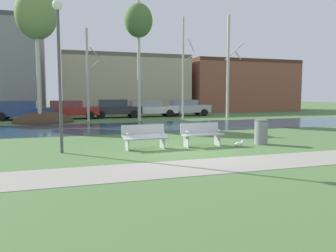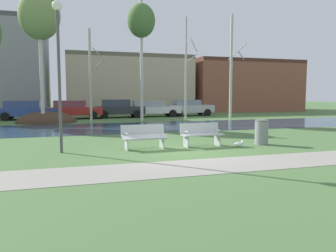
# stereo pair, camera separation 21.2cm
# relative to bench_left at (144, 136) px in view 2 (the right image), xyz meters

# --- Properties ---
(ground_plane) EXTENTS (120.00, 120.00, 0.00)m
(ground_plane) POSITION_rel_bench_left_xyz_m (1.11, 9.03, -0.47)
(ground_plane) COLOR #4C703D
(paved_path_strip) EXTENTS (60.00, 1.86, 0.01)m
(paved_path_strip) POSITION_rel_bench_left_xyz_m (1.11, -3.26, -0.47)
(paved_path_strip) COLOR gray
(paved_path_strip) RESTS_ON ground
(river_band) EXTENTS (80.00, 6.49, 0.01)m
(river_band) POSITION_rel_bench_left_xyz_m (1.11, 7.79, -0.47)
(river_band) COLOR #284256
(river_band) RESTS_ON ground
(soil_mound) EXTENTS (4.04, 3.52, 1.55)m
(soil_mound) POSITION_rel_bench_left_xyz_m (-4.01, 12.84, -0.47)
(soil_mound) COLOR #423021
(soil_mound) RESTS_ON ground
(bench_left) EXTENTS (1.63, 0.65, 0.87)m
(bench_left) POSITION_rel_bench_left_xyz_m (0.00, 0.00, 0.00)
(bench_left) COLOR #B2B5B7
(bench_left) RESTS_ON ground
(bench_right) EXTENTS (1.63, 0.65, 0.87)m
(bench_right) POSITION_rel_bench_left_xyz_m (2.22, 0.00, 0.00)
(bench_right) COLOR #B2B5B7
(bench_right) RESTS_ON ground
(trash_bin) EXTENTS (0.54, 0.54, 0.97)m
(trash_bin) POSITION_rel_bench_left_xyz_m (4.62, -0.30, 0.03)
(trash_bin) COLOR gray
(trash_bin) RESTS_ON ground
(seagull) EXTENTS (0.43, 0.16, 0.26)m
(seagull) POSITION_rel_bench_left_xyz_m (3.42, -0.71, -0.34)
(seagull) COLOR white
(seagull) RESTS_ON ground
(streetlamp) EXTENTS (0.32, 0.32, 4.97)m
(streetlamp) POSITION_rel_bench_left_xyz_m (-2.82, 0.10, 2.88)
(streetlamp) COLOR #4C4C51
(streetlamp) RESTS_ON ground
(birch_left) EXTENTS (2.64, 2.64, 9.10)m
(birch_left) POSITION_rel_bench_left_xyz_m (-4.19, 12.06, 6.57)
(birch_left) COLOR beige
(birch_left) RESTS_ON ground
(birch_center_left) EXTENTS (1.36, 2.20, 6.52)m
(birch_center_left) POSITION_rel_bench_left_xyz_m (-0.98, 12.44, 2.85)
(birch_center_left) COLOR #BCB7A8
(birch_center_left) RESTS_ON ground
(birch_center) EXTENTS (2.02, 2.02, 9.29)m
(birch_center) POSITION_rel_bench_left_xyz_m (2.64, 12.26, 6.65)
(birch_center) COLOR beige
(birch_center) RESTS_ON ground
(birch_center_right) EXTENTS (1.05, 1.86, 7.93)m
(birch_center_right) POSITION_rel_bench_left_xyz_m (6.38, 13.01, 3.55)
(birch_center_right) COLOR beige
(birch_center_right) RESTS_ON ground
(birch_right) EXTENTS (1.49, 2.47, 8.38)m
(birch_right) POSITION_rel_bench_left_xyz_m (10.29, 12.92, 3.78)
(birch_right) COLOR beige
(birch_right) RESTS_ON ground
(parked_van_nearest_blue) EXTENTS (4.59, 2.23, 1.46)m
(parked_van_nearest_blue) POSITION_rel_bench_left_xyz_m (-5.64, 16.06, 0.30)
(parked_van_nearest_blue) COLOR #2D4793
(parked_van_nearest_blue) RESTS_ON ground
(parked_sedan_second_red) EXTENTS (4.38, 2.13, 1.47)m
(parked_sedan_second_red) POSITION_rel_bench_left_xyz_m (-2.18, 15.95, 0.30)
(parked_sedan_second_red) COLOR maroon
(parked_sedan_second_red) RESTS_ON ground
(parked_hatch_third_dark) EXTENTS (4.15, 2.16, 1.53)m
(parked_hatch_third_dark) POSITION_rel_bench_left_xyz_m (1.49, 16.27, 0.33)
(parked_hatch_third_dark) COLOR #282B30
(parked_hatch_third_dark) RESTS_ON ground
(parked_wagon_fourth_white) EXTENTS (4.80, 2.11, 1.41)m
(parked_wagon_fourth_white) POSITION_rel_bench_left_xyz_m (4.45, 16.45, 0.28)
(parked_wagon_fourth_white) COLOR silver
(parked_wagon_fourth_white) RESTS_ON ground
(parked_suv_fifth_silver) EXTENTS (4.15, 2.10, 1.47)m
(parked_suv_fifth_silver) POSITION_rel_bench_left_xyz_m (8.06, 16.68, 0.31)
(parked_suv_fifth_silver) COLOR #B2B5BC
(parked_suv_fifth_silver) RESTS_ON ground
(building_beige_block) EXTENTS (12.96, 6.77, 6.06)m
(building_beige_block) POSITION_rel_bench_left_xyz_m (3.78, 24.13, 2.56)
(building_beige_block) COLOR #BCAD8E
(building_beige_block) RESTS_ON ground
(building_brick_low) EXTENTS (12.90, 8.87, 5.90)m
(building_brick_low) POSITION_rel_bench_left_xyz_m (17.43, 24.74, 2.48)
(building_brick_low) COLOR brown
(building_brick_low) RESTS_ON ground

